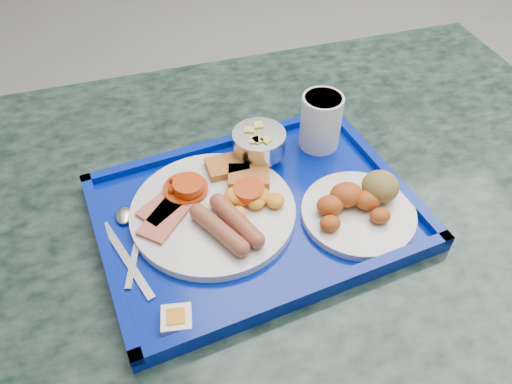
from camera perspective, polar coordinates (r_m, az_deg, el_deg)
floor at (r=2.07m, az=22.17°, el=-1.18°), size 6.00×6.00×0.00m
table at (r=0.95m, az=-0.47°, el=-10.44°), size 1.40×1.01×0.82m
tray at (r=0.76m, az=-0.00°, el=-2.42°), size 0.53×0.43×0.03m
main_plate at (r=0.75m, az=-4.43°, el=-1.62°), size 0.25×0.25×0.04m
bread_plate at (r=0.76m, az=11.84°, el=-1.45°), size 0.17×0.17×0.06m
fruit_bowl at (r=0.81m, az=0.34°, el=5.65°), size 0.09×0.09×0.06m
juice_cup at (r=0.85m, az=7.43°, el=8.17°), size 0.07×0.07×0.10m
spoon at (r=0.76m, az=-14.54°, el=-3.73°), size 0.05×0.15×0.01m
knife at (r=0.72m, az=-14.60°, el=-7.43°), size 0.07×0.15×0.00m
jam_packet at (r=0.65m, az=-9.06°, el=-14.16°), size 0.04×0.04×0.02m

